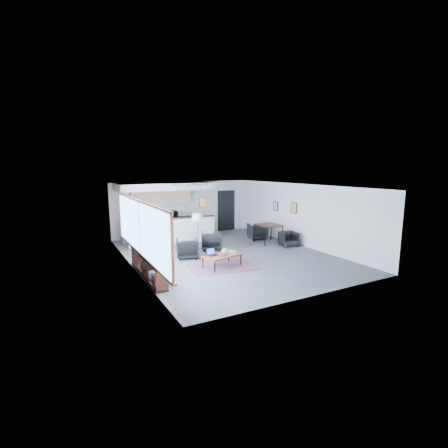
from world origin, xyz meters
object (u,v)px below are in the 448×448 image
laptop (212,253)px  dining_chair_far (257,232)px  ceramic_pot (225,251)px  book_stack (232,252)px  dining_table (268,226)px  dining_chair_near (288,239)px  microwave (171,214)px  armchair_right (211,240)px  coffee_table (222,256)px  floor_lamp (197,218)px  armchair_left (187,248)px

laptop → dining_chair_far: bearing=29.4°
ceramic_pot → book_stack: 0.31m
dining_table → dining_chair_near: (0.39, -0.90, -0.46)m
book_stack → microwave: microwave is taller
armchair_right → dining_chair_near: bearing=-173.5°
coffee_table → floor_lamp: bearing=69.4°
ceramic_pot → book_stack: bearing=10.6°
book_stack → coffee_table: bearing=-178.1°
ceramic_pot → dining_chair_near: (3.70, 1.27, -0.25)m
floor_lamp → dining_chair_near: 3.92m
armchair_right → floor_lamp: floor_lamp is taller
armchair_left → dining_chair_near: size_ratio=1.33×
ceramic_pot → dining_table: dining_table is taller
microwave → armchair_left: bearing=-103.1°
laptop → armchair_right: bearing=56.3°
coffee_table → microwave: microwave is taller
laptop → armchair_right: (1.00, 2.10, -0.08)m
laptop → dining_chair_near: (4.12, 1.13, -0.19)m
armchair_left → microwave: size_ratio=1.36×
ceramic_pot → armchair_right: 2.32m
ceramic_pot → dining_table: 3.96m
dining_chair_far → microwave: 4.15m
armchair_left → microwave: 3.92m
floor_lamp → microwave: size_ratio=2.54×
coffee_table → microwave: 5.40m
armchair_left → dining_table: 4.07m
coffee_table → book_stack: (0.38, 0.01, 0.07)m
armchair_right → dining_table: dining_table is taller
coffee_table → dining_chair_far: bearing=26.0°
dining_chair_near → dining_chair_far: size_ratio=0.85×
laptop → ceramic_pot: size_ratio=1.45×
ceramic_pot → floor_lamp: floor_lamp is taller
armchair_right → microwave: bearing=-55.5°
armchair_right → dining_table: bearing=-157.8°
dining_table → dining_chair_far: size_ratio=1.48×
dining_chair_near → microwave: (-3.72, 4.11, 0.83)m
armchair_right → microwave: (-0.59, 3.14, 0.72)m
coffee_table → dining_chair_far: size_ratio=2.05×
armchair_left → dining_chair_far: (4.02, 1.44, -0.04)m
floor_lamp → dining_chair_near: floor_lamp is taller
dining_table → armchair_right: bearing=178.4°
ceramic_pot → microwave: 5.42m
book_stack → dining_table: bearing=35.1°
armchair_left → dining_chair_near: (4.41, -0.33, -0.10)m
book_stack → microwave: size_ratio=0.59×
laptop → floor_lamp: floor_lamp is taller
book_stack → armchair_right: 2.21m
floor_lamp → dining_chair_far: size_ratio=2.11×
coffee_table → laptop: bearing=147.2°
armchair_left → armchair_right: 1.44m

